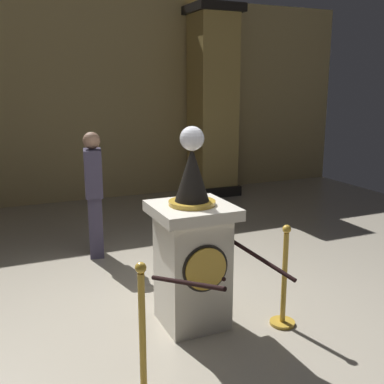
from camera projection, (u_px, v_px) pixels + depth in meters
The scene contains 8 objects.
ground_plane at pixel (164, 314), 4.62m from camera, with size 12.05×12.05×0.00m, color #B2A893.
back_wall at pixel (68, 100), 8.75m from camera, with size 12.05×0.16×3.88m, color tan.
pedestal_clock at pixel (192, 251), 4.30m from camera, with size 0.71×0.71×1.88m.
stanchion_near at pixel (143, 353), 3.30m from camera, with size 0.24×0.24×1.06m.
stanchion_far at pixel (284, 291), 4.36m from camera, with size 0.24×0.24×0.99m.
velvet_rope at pixel (224, 269), 3.73m from camera, with size 1.06×1.04×0.22m.
column_right at pixel (213, 104), 9.36m from camera, with size 0.96×0.96×3.72m.
bystander_guest at pixel (94, 192), 6.02m from camera, with size 0.28×0.39×1.65m.
Camera 1 is at (-1.44, -3.98, 2.24)m, focal length 43.49 mm.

